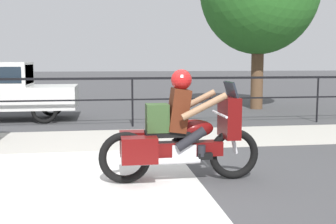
# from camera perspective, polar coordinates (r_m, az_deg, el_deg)

# --- Properties ---
(ground_plane) EXTENTS (120.00, 120.00, 0.00)m
(ground_plane) POSITION_cam_1_polar(r_m,az_deg,el_deg) (5.94, -1.36, -9.65)
(ground_plane) COLOR #424244
(sidewalk_band) EXTENTS (44.00, 2.40, 0.01)m
(sidewalk_band) POSITION_cam_1_polar(r_m,az_deg,el_deg) (9.23, -4.06, -3.60)
(sidewalk_band) COLOR #B7B2A8
(sidewalk_band) RESTS_ON ground
(crosswalk_band) EXTENTS (3.51, 6.00, 0.01)m
(crosswalk_band) POSITION_cam_1_polar(r_m,az_deg,el_deg) (5.72, -12.90, -10.45)
(crosswalk_band) COLOR silver
(crosswalk_band) RESTS_ON ground
(fence_railing) EXTENTS (36.00, 0.05, 1.27)m
(fence_railing) POSITION_cam_1_polar(r_m,az_deg,el_deg) (10.84, -4.86, 3.27)
(fence_railing) COLOR black
(fence_railing) RESTS_ON ground
(motorcycle) EXTENTS (2.29, 0.76, 1.58)m
(motorcycle) POSITION_cam_1_polar(r_m,az_deg,el_deg) (5.90, 1.57, -2.94)
(motorcycle) COLOR black
(motorcycle) RESTS_ON ground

